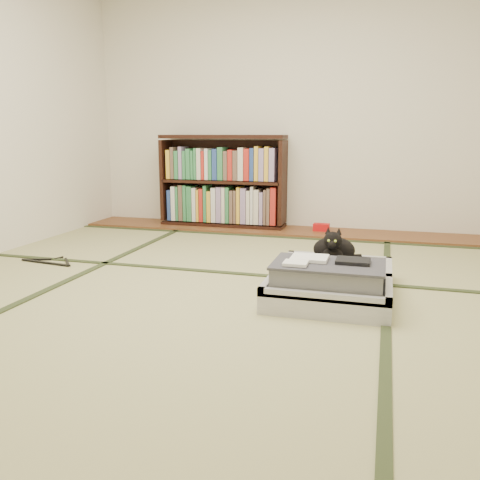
# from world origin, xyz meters

# --- Properties ---
(floor) EXTENTS (4.50, 4.50, 0.00)m
(floor) POSITION_xyz_m (0.00, 0.00, 0.00)
(floor) COLOR tan
(floor) RESTS_ON ground
(wood_strip) EXTENTS (4.00, 0.50, 0.02)m
(wood_strip) POSITION_xyz_m (0.00, 2.00, 0.01)
(wood_strip) COLOR brown
(wood_strip) RESTS_ON ground
(red_item) EXTENTS (0.15, 0.09, 0.07)m
(red_item) POSITION_xyz_m (0.38, 2.03, 0.06)
(red_item) COLOR red
(red_item) RESTS_ON wood_strip
(room_shell) EXTENTS (4.50, 4.50, 4.50)m
(room_shell) POSITION_xyz_m (0.00, 0.00, 1.46)
(room_shell) COLOR white
(room_shell) RESTS_ON ground
(tatami_borders) EXTENTS (4.00, 4.50, 0.01)m
(tatami_borders) POSITION_xyz_m (0.00, 0.49, 0.00)
(tatami_borders) COLOR #2D381E
(tatami_borders) RESTS_ON ground
(bookcase) EXTENTS (1.27, 0.29, 0.92)m
(bookcase) POSITION_xyz_m (-0.62, 2.07, 0.45)
(bookcase) COLOR black
(bookcase) RESTS_ON wood_strip
(suitcase) EXTENTS (0.69, 0.91, 0.27)m
(suitcase) POSITION_xyz_m (0.68, 0.08, 0.10)
(suitcase) COLOR #B9B9BE
(suitcase) RESTS_ON floor
(cat) EXTENTS (0.30, 0.31, 0.25)m
(cat) POSITION_xyz_m (0.66, 0.38, 0.22)
(cat) COLOR black
(cat) RESTS_ON suitcase
(cable_coil) EXTENTS (0.10, 0.10, 0.02)m
(cable_coil) POSITION_xyz_m (0.84, 0.41, 0.14)
(cable_coil) COLOR white
(cable_coil) RESTS_ON suitcase
(hanger) EXTENTS (0.46, 0.23, 0.01)m
(hanger) POSITION_xyz_m (-1.42, 0.31, 0.01)
(hanger) COLOR black
(hanger) RESTS_ON floor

